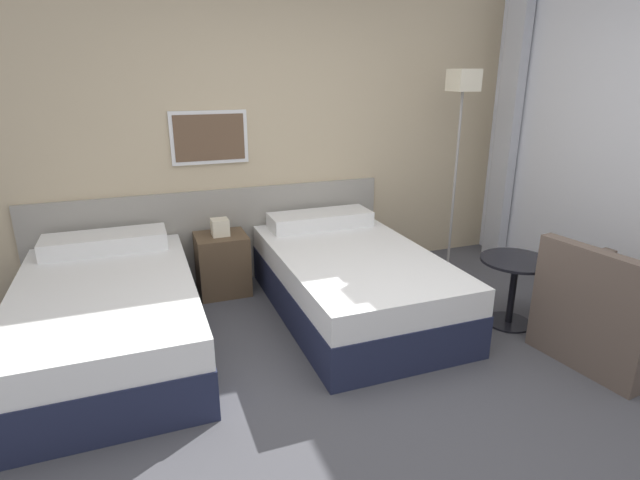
% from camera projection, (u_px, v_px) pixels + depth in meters
% --- Properties ---
extents(ground_plane, '(16.00, 16.00, 0.00)m').
position_uv_depth(ground_plane, '(405.00, 408.00, 2.84)').
color(ground_plane, '#47474C').
extents(wall_headboard, '(10.00, 0.10, 2.70)m').
position_uv_depth(wall_headboard, '(280.00, 135.00, 4.42)').
color(wall_headboard, '#C6B28E').
rests_on(wall_headboard, ground_plane).
extents(bed_near_door, '(1.14, 1.93, 0.63)m').
position_uv_depth(bed_near_door, '(108.00, 317.00, 3.34)').
color(bed_near_door, '#1E233D').
rests_on(bed_near_door, ground_plane).
extents(bed_near_window, '(1.14, 1.93, 0.63)m').
position_uv_depth(bed_near_window, '(352.00, 280.00, 3.94)').
color(bed_near_window, '#1E233D').
rests_on(bed_near_window, ground_plane).
extents(nightstand, '(0.42, 0.38, 0.66)m').
position_uv_depth(nightstand, '(222.00, 263.00, 4.27)').
color(nightstand, brown).
rests_on(nightstand, ground_plane).
extents(floor_lamp, '(0.24, 0.24, 1.85)m').
position_uv_depth(floor_lamp, '(461.00, 111.00, 4.33)').
color(floor_lamp, '#9E9993').
rests_on(floor_lamp, ground_plane).
extents(side_table, '(0.52, 0.52, 0.52)m').
position_uv_depth(side_table, '(514.00, 278.00, 3.69)').
color(side_table, black).
rests_on(side_table, ground_plane).
extents(armchair, '(0.90, 0.85, 0.81)m').
position_uv_depth(armchair, '(615.00, 319.00, 3.30)').
color(armchair, brown).
rests_on(armchair, ground_plane).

